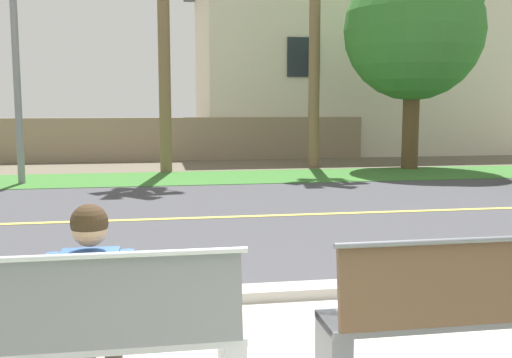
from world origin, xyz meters
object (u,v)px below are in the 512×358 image
Objects in this scene: bench_right at (453,316)px; shade_tree_left at (419,20)px; bench_left at (101,338)px; seated_person_blue at (93,294)px; streetlamp at (16,18)px.

shade_tree_left is (5.40, 12.48, 3.69)m from bench_right.
bench_right is at bearing 0.00° from bench_left.
bench_left is 15.10m from shade_tree_left.
seated_person_blue is at bearing -122.07° from shade_tree_left.
shade_tree_left is (7.66, 12.48, 3.69)m from bench_left.
seated_person_blue is (-0.05, 0.17, 0.22)m from bench_left.
bench_right is 12.69m from streetlamp.
streetlamp is at bearing -172.99° from shade_tree_left.
bench_right is 14.09m from shade_tree_left.
bench_left is 1.38× the size of seated_person_blue.
bench_right is at bearing -66.22° from streetlamp.
streetlamp is (-4.94, 11.21, 3.34)m from bench_right.
bench_left is at bearing -121.55° from shade_tree_left.
seated_person_blue is at bearing 106.42° from bench_left.
bench_left is 0.29m from seated_person_blue.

